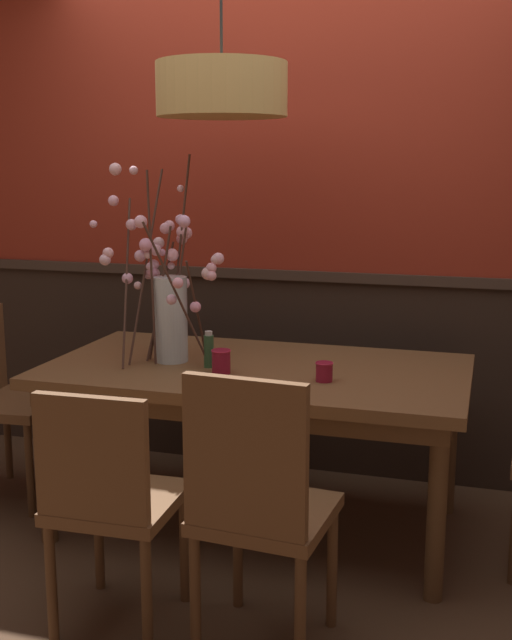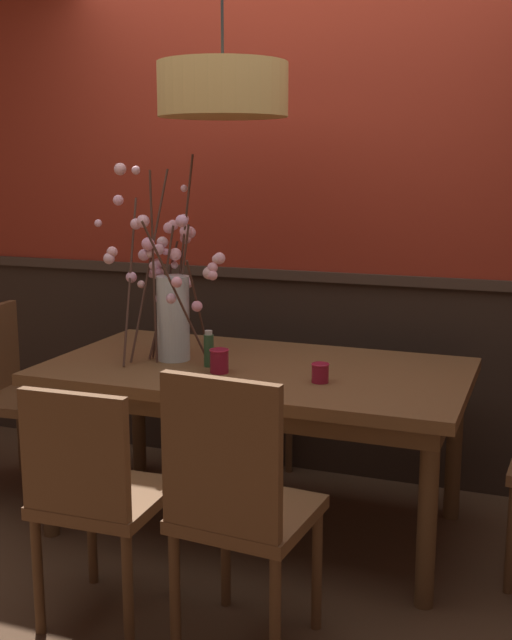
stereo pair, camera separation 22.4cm
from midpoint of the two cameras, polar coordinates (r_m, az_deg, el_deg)
The scene contains 12 objects.
ground_plane at distance 3.63m, azimuth -1.83°, elevation -14.61°, with size 24.00×24.00×0.00m, color #4C3321.
back_wall at distance 4.01m, azimuth 1.61°, elevation 9.55°, with size 5.60×0.14×2.95m.
dining_table at distance 3.40m, azimuth -1.89°, elevation -4.68°, with size 1.78×0.96×0.73m.
chair_near_side_left at distance 2.75m, azimuth -12.89°, elevation -12.31°, with size 0.41×0.42×0.87m.
chair_near_side_right at distance 2.54m, azimuth -2.44°, elevation -12.99°, with size 0.44×0.44×0.97m.
chair_head_west_end at distance 3.98m, azimuth -19.46°, elevation -4.87°, with size 0.43×0.49×0.90m.
chair_far_side_left at distance 4.30m, azimuth -1.26°, elevation -3.22°, with size 0.42×0.40×0.89m.
vase_with_blossoms at distance 3.45m, azimuth -8.24°, elevation 1.54°, with size 0.58×0.42×0.89m.
candle_holder_nearer_center at distance 3.25m, azimuth -4.50°, elevation -3.02°, with size 0.08×0.08×0.10m.
candle_holder_nearer_edge at distance 3.13m, azimuth 2.91°, elevation -3.75°, with size 0.07×0.07×0.08m.
condiment_bottle at distance 3.35m, azimuth -5.34°, elevation -2.19°, with size 0.04×0.04×0.16m.
pendant_lamp at distance 3.34m, azimuth -4.49°, elevation 16.24°, with size 0.53×0.53×1.18m.
Camera 1 is at (0.94, -3.13, 1.58)m, focal length 44.37 mm.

